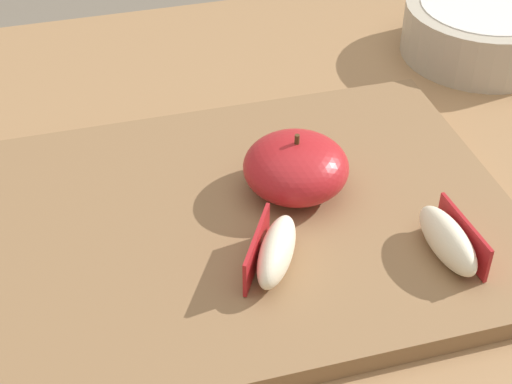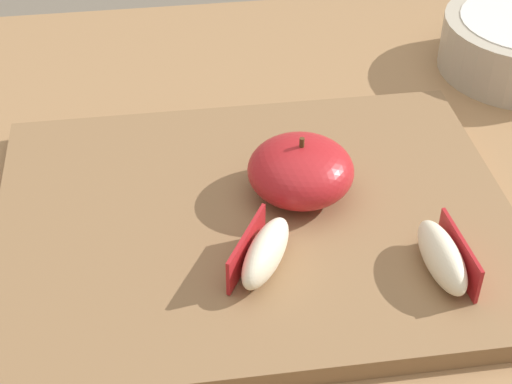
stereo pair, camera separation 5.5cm
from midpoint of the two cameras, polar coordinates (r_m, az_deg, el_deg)
The scene contains 5 objects.
dining_table at distance 0.65m, azimuth 1.44°, elevation -11.41°, with size 1.12×0.77×0.73m.
cutting_board at distance 0.57m, azimuth 2.77°, elevation -2.28°, with size 0.37×0.28×0.02m.
apple_half_skin_up at distance 0.57m, azimuth 6.00°, elevation 1.45°, with size 0.08×0.08×0.05m.
apple_wedge_right at distance 0.52m, azimuth 3.67°, elevation -4.48°, with size 0.05×0.07×0.03m.
apple_wedge_front at distance 0.53m, azimuth 16.26°, elevation -4.62°, with size 0.03×0.07×0.03m.
Camera 2 is at (-0.05, -0.41, 1.12)m, focal length 55.64 mm.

